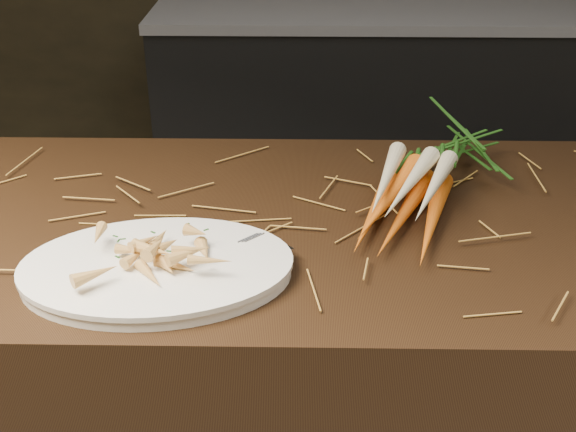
{
  "coord_description": "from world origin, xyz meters",
  "views": [
    {
      "loc": [
        -0.01,
        -0.79,
        1.5
      ],
      "look_at": [
        -0.03,
        0.2,
        0.96
      ],
      "focal_mm": 45.0,
      "sensor_mm": 36.0,
      "label": 1
    }
  ],
  "objects": [
    {
      "name": "main_counter",
      "position": [
        0.0,
        0.3,
        0.45
      ],
      "size": [
        2.4,
        0.7,
        0.9
      ],
      "primitive_type": "cube",
      "color": "black",
      "rests_on": "ground"
    },
    {
      "name": "back_counter",
      "position": [
        0.3,
        2.18,
        0.42
      ],
      "size": [
        1.82,
        0.62,
        0.84
      ],
      "color": "black",
      "rests_on": "ground"
    },
    {
      "name": "straw_bedding",
      "position": [
        0.0,
        0.3,
        0.91
      ],
      "size": [
        1.4,
        0.6,
        0.02
      ],
      "primitive_type": null,
      "color": "brown",
      "rests_on": "main_counter"
    },
    {
      "name": "root_veg_bunch",
      "position": [
        0.23,
        0.43,
        0.95
      ],
      "size": [
        0.34,
        0.57,
        0.1
      ],
      "rotation": [
        0.0,
        0.0,
        -0.38
      ],
      "color": "#C53B03",
      "rests_on": "main_counter"
    },
    {
      "name": "serving_platter",
      "position": [
        -0.22,
        0.11,
        0.91
      ],
      "size": [
        0.43,
        0.31,
        0.02
      ],
      "primitive_type": null,
      "rotation": [
        0.0,
        0.0,
        0.11
      ],
      "color": "white",
      "rests_on": "main_counter"
    },
    {
      "name": "roasted_veg_heap",
      "position": [
        -0.22,
        0.11,
        0.94
      ],
      "size": [
        0.21,
        0.16,
        0.04
      ],
      "primitive_type": null,
      "rotation": [
        0.0,
        0.0,
        0.11
      ],
      "color": "#B58436",
      "rests_on": "serving_platter"
    },
    {
      "name": "serving_fork",
      "position": [
        -0.08,
        0.11,
        0.92
      ],
      "size": [
        0.12,
        0.11,
        0.0
      ],
      "primitive_type": "cube",
      "rotation": [
        0.0,
        0.0,
        -0.81
      ],
      "color": "silver",
      "rests_on": "serving_platter"
    }
  ]
}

